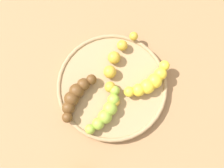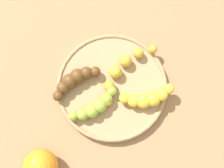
# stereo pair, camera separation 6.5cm
# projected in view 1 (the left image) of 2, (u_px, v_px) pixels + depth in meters

# --- Properties ---
(ground_plane) EXTENTS (2.40, 2.40, 0.00)m
(ground_plane) POSITION_uv_depth(u_px,v_px,m) (112.00, 88.00, 0.69)
(ground_plane) COLOR #936D47
(fruit_bowl) EXTENTS (0.26, 0.26, 0.02)m
(fruit_bowl) POSITION_uv_depth(u_px,v_px,m) (112.00, 86.00, 0.68)
(fruit_bowl) COLOR #A08259
(fruit_bowl) RESTS_ON ground_plane
(banana_spotted) EXTENTS (0.09, 0.18, 0.03)m
(banana_spotted) POSITION_uv_depth(u_px,v_px,m) (116.00, 66.00, 0.67)
(banana_spotted) COLOR gold
(banana_spotted) RESTS_ON fruit_bowl
(banana_overripe) EXTENTS (0.05, 0.13, 0.04)m
(banana_overripe) POSITION_uv_depth(u_px,v_px,m) (76.00, 96.00, 0.65)
(banana_overripe) COLOR #593819
(banana_overripe) RESTS_ON fruit_bowl
(banana_green) EXTENTS (0.05, 0.13, 0.03)m
(banana_green) POSITION_uv_depth(u_px,v_px,m) (106.00, 112.00, 0.64)
(banana_green) COLOR #8CAD38
(banana_green) RESTS_ON fruit_bowl
(banana_yellow) EXTENTS (0.06, 0.12, 0.04)m
(banana_yellow) POSITION_uv_depth(u_px,v_px,m) (150.00, 82.00, 0.65)
(banana_yellow) COLOR yellow
(banana_yellow) RESTS_ON fruit_bowl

